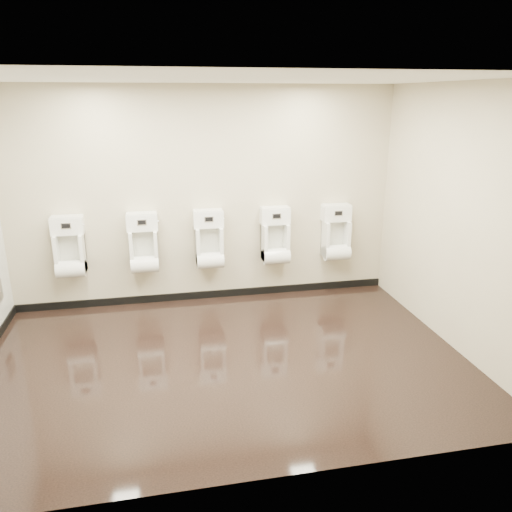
{
  "coord_description": "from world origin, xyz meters",
  "views": [
    {
      "loc": [
        -0.61,
        -4.63,
        2.65
      ],
      "look_at": [
        0.43,
        0.55,
        0.95
      ],
      "focal_mm": 35.0,
      "sensor_mm": 36.0,
      "label": 1
    }
  ],
  "objects_px": {
    "urinal_1": "(144,247)",
    "urinal_2": "(209,243)",
    "urinal_3": "(275,240)",
    "urinal_0": "(70,251)",
    "urinal_4": "(336,236)"
  },
  "relations": [
    {
      "from": "urinal_1",
      "to": "urinal_2",
      "type": "bearing_deg",
      "value": 0.0
    },
    {
      "from": "urinal_3",
      "to": "urinal_0",
      "type": "bearing_deg",
      "value": 180.0
    },
    {
      "from": "urinal_0",
      "to": "urinal_3",
      "type": "distance_m",
      "value": 2.62
    },
    {
      "from": "urinal_1",
      "to": "urinal_4",
      "type": "relative_size",
      "value": 1.0
    },
    {
      "from": "urinal_2",
      "to": "urinal_4",
      "type": "bearing_deg",
      "value": 0.0
    },
    {
      "from": "urinal_0",
      "to": "urinal_2",
      "type": "distance_m",
      "value": 1.74
    },
    {
      "from": "urinal_3",
      "to": "urinal_1",
      "type": "bearing_deg",
      "value": 180.0
    },
    {
      "from": "urinal_1",
      "to": "urinal_2",
      "type": "relative_size",
      "value": 1.0
    },
    {
      "from": "urinal_3",
      "to": "urinal_4",
      "type": "bearing_deg",
      "value": 0.0
    },
    {
      "from": "urinal_0",
      "to": "urinal_2",
      "type": "bearing_deg",
      "value": 0.0
    },
    {
      "from": "urinal_0",
      "to": "urinal_1",
      "type": "bearing_deg",
      "value": 0.0
    },
    {
      "from": "urinal_1",
      "to": "urinal_3",
      "type": "xyz_separation_m",
      "value": [
        1.73,
        0.0,
        0.0
      ]
    },
    {
      "from": "urinal_1",
      "to": "urinal_0",
      "type": "bearing_deg",
      "value": 180.0
    },
    {
      "from": "urinal_2",
      "to": "urinal_3",
      "type": "bearing_deg",
      "value": 0.0
    },
    {
      "from": "urinal_1",
      "to": "urinal_2",
      "type": "height_order",
      "value": "same"
    }
  ]
}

